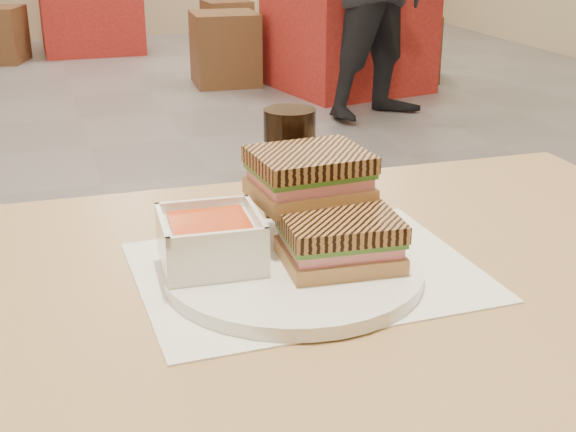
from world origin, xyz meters
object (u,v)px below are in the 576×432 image
object	(u,v)px
soup_bowl	(211,242)
bg_table_2	(90,8)
panini_lower	(340,240)
cola_glass	(290,163)
bg_chair_2r	(227,26)
bg_table_1	(348,30)
bg_chair_1r	(408,47)
main_table	(270,367)
plate	(294,271)
bg_chair_1l	(225,49)

from	to	relation	value
soup_bowl	bg_table_2	world-z (taller)	soup_bowl
panini_lower	bg_table_2	distance (m)	6.32
soup_bowl	cola_glass	world-z (taller)	cola_glass
soup_bowl	bg_chair_2r	world-z (taller)	soup_bowl
bg_table_2	bg_table_1	bearing A→B (deg)	-54.37
panini_lower	cola_glass	distance (m)	0.21
bg_table_1	bg_chair_1r	distance (m)	0.56
bg_table_2	bg_chair_2r	size ratio (longest dim) A/B	1.93
main_table	bg_chair_2r	size ratio (longest dim) A/B	2.91
bg_table_2	panini_lower	bearing A→B (deg)	-92.12
soup_bowl	bg_table_1	size ratio (longest dim) A/B	0.12
cola_glass	bg_table_2	distance (m)	6.11
plate	cola_glass	bearing A→B (deg)	73.09
bg_chair_2r	bg_chair_1r	bearing A→B (deg)	-60.17
bg_chair_1l	bg_table_1	bearing A→B (deg)	-27.24
plate	bg_chair_1l	bearing A→B (deg)	77.29
cola_glass	bg_chair_2r	xyz separation A→B (m)	(1.33, 5.74, -0.62)
bg_table_1	bg_chair_2r	distance (m)	1.79
panini_lower	bg_table_1	bearing A→B (deg)	67.66
panini_lower	cola_glass	bearing A→B (deg)	87.88
main_table	plate	world-z (taller)	plate
bg_chair_1r	main_table	bearing A→B (deg)	-118.24
main_table	bg_table_1	bearing A→B (deg)	66.67
main_table	plate	bearing A→B (deg)	-11.40
plate	cola_glass	size ratio (longest dim) A/B	1.98
bg_table_1	bg_table_2	xyz separation A→B (m)	(-1.50, 2.09, -0.03)
main_table	soup_bowl	distance (m)	0.17
bg_table_2	bg_chair_1l	bearing A→B (deg)	-66.26
plate	bg_chair_1r	xyz separation A→B (m)	(2.30, 4.34, -0.53)
bg_chair_2r	bg_table_2	bearing A→B (deg)	162.30
plate	bg_table_2	xyz separation A→B (m)	(0.29, 6.29, -0.41)
soup_bowl	bg_table_1	world-z (taller)	soup_bowl
plate	bg_table_2	world-z (taller)	plate
plate	bg_table_1	distance (m)	4.58
cola_glass	bg_chair_1r	bearing A→B (deg)	61.60
bg_table_1	bg_chair_1r	size ratio (longest dim) A/B	2.01
bg_chair_1l	bg_chair_1r	size ratio (longest dim) A/B	0.96
panini_lower	bg_chair_1r	size ratio (longest dim) A/B	0.27
soup_bowl	bg_chair_1l	size ratio (longest dim) A/B	0.24
bg_chair_1r	bg_chair_2r	size ratio (longest dim) A/B	1.22
main_table	bg_chair_1l	bearing A→B (deg)	76.95
soup_bowl	bg_chair_2r	xyz separation A→B (m)	(1.47, 5.90, -0.58)
soup_bowl	panini_lower	xyz separation A→B (m)	(0.14, -0.04, 0.00)
bg_table_1	bg_chair_1l	bearing A→B (deg)	152.76
soup_bowl	bg_chair_2r	size ratio (longest dim) A/B	0.28
cola_glass	bg_chair_1l	distance (m)	4.53
panini_lower	bg_chair_2r	bearing A→B (deg)	77.36
cola_glass	bg_table_1	size ratio (longest dim) A/B	0.15
soup_bowl	bg_chair_1l	world-z (taller)	soup_bowl
bg_table_1	bg_table_2	size ratio (longest dim) A/B	1.27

